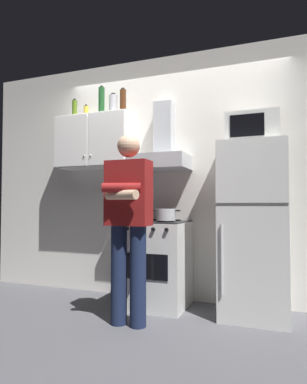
{
  "coord_description": "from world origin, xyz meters",
  "views": [
    {
      "loc": [
        1.13,
        -3.02,
        1.03
      ],
      "look_at": [
        0.0,
        0.0,
        1.15
      ],
      "focal_mm": 31.71,
      "sensor_mm": 36.0,
      "label": 1
    }
  ],
  "objects_px": {
    "stove_oven": "(157,263)",
    "bottle_canister_steel": "(113,104)",
    "bottle_spice_jar": "(86,112)",
    "upper_cabinet": "(96,142)",
    "microwave": "(253,129)",
    "bottle_olive_oil": "(75,109)",
    "range_hood": "(161,151)",
    "person_standing": "(128,220)",
    "cooking_pot": "(166,215)",
    "bottle_rum_dark": "(123,101)",
    "bottle_wine_green": "(102,102)",
    "refrigerator": "(254,229)"
  },
  "relations": [
    {
      "from": "person_standing",
      "to": "range_hood",
      "type": "bearing_deg",
      "value": 86.09
    },
    {
      "from": "microwave",
      "to": "bottle_olive_oil",
      "type": "height_order",
      "value": "bottle_olive_oil"
    },
    {
      "from": "range_hood",
      "to": "bottle_olive_oil",
      "type": "relative_size",
      "value": 3.35
    },
    {
      "from": "range_hood",
      "to": "bottle_canister_steel",
      "type": "xyz_separation_m",
      "value": [
        -0.56,
        -0.03,
        0.56
      ]
    },
    {
      "from": "refrigerator",
      "to": "cooking_pot",
      "type": "bearing_deg",
      "value": -171.68
    },
    {
      "from": "bottle_olive_oil",
      "to": "bottle_spice_jar",
      "type": "relative_size",
      "value": 1.44
    },
    {
      "from": "stove_oven",
      "to": "bottle_olive_oil",
      "type": "height_order",
      "value": "bottle_olive_oil"
    },
    {
      "from": "cooking_pot",
      "to": "bottle_rum_dark",
      "type": "height_order",
      "value": "bottle_rum_dark"
    },
    {
      "from": "stove_oven",
      "to": "upper_cabinet",
      "type": "bearing_deg",
      "value": 171.1
    },
    {
      "from": "bottle_olive_oil",
      "to": "bottle_wine_green",
      "type": "height_order",
      "value": "bottle_wine_green"
    },
    {
      "from": "upper_cabinet",
      "to": "cooking_pot",
      "type": "height_order",
      "value": "upper_cabinet"
    },
    {
      "from": "person_standing",
      "to": "bottle_spice_jar",
      "type": "xyz_separation_m",
      "value": [
        -0.9,
        0.76,
        1.22
      ]
    },
    {
      "from": "upper_cabinet",
      "to": "microwave",
      "type": "height_order",
      "value": "upper_cabinet"
    },
    {
      "from": "upper_cabinet",
      "to": "microwave",
      "type": "relative_size",
      "value": 1.88
    },
    {
      "from": "upper_cabinet",
      "to": "range_hood",
      "type": "distance_m",
      "value": 0.81
    },
    {
      "from": "microwave",
      "to": "bottle_spice_jar",
      "type": "distance_m",
      "value": 1.94
    },
    {
      "from": "range_hood",
      "to": "microwave",
      "type": "relative_size",
      "value": 1.56
    },
    {
      "from": "range_hood",
      "to": "bottle_wine_green",
      "type": "relative_size",
      "value": 2.12
    },
    {
      "from": "bottle_wine_green",
      "to": "bottle_spice_jar",
      "type": "relative_size",
      "value": 2.27
    },
    {
      "from": "refrigerator",
      "to": "bottle_wine_green",
      "type": "relative_size",
      "value": 4.53
    },
    {
      "from": "stove_oven",
      "to": "bottle_canister_steel",
      "type": "bearing_deg",
      "value": 170.18
    },
    {
      "from": "refrigerator",
      "to": "bottle_olive_oil",
      "type": "xyz_separation_m",
      "value": [
        -2.02,
        0.1,
        1.36
      ]
    },
    {
      "from": "bottle_rum_dark",
      "to": "bottle_canister_steel",
      "type": "distance_m",
      "value": 0.12
    },
    {
      "from": "bottle_rum_dark",
      "to": "person_standing",
      "type": "bearing_deg",
      "value": -60.91
    },
    {
      "from": "range_hood",
      "to": "cooking_pot",
      "type": "height_order",
      "value": "range_hood"
    },
    {
      "from": "bottle_rum_dark",
      "to": "bottle_olive_oil",
      "type": "relative_size",
      "value": 1.24
    },
    {
      "from": "microwave",
      "to": "bottle_canister_steel",
      "type": "xyz_separation_m",
      "value": [
        -1.51,
        0.08,
        0.42
      ]
    },
    {
      "from": "bottle_wine_green",
      "to": "stove_oven",
      "type": "bearing_deg",
      "value": -11.31
    },
    {
      "from": "bottle_olive_oil",
      "to": "bottle_spice_jar",
      "type": "distance_m",
      "value": 0.14
    },
    {
      "from": "refrigerator",
      "to": "person_standing",
      "type": "relative_size",
      "value": 0.98
    },
    {
      "from": "person_standing",
      "to": "bottle_canister_steel",
      "type": "distance_m",
      "value": 1.53
    },
    {
      "from": "stove_oven",
      "to": "bottle_spice_jar",
      "type": "xyz_separation_m",
      "value": [
        -0.95,
        0.15,
        1.69
      ]
    },
    {
      "from": "bottle_olive_oil",
      "to": "bottle_spice_jar",
      "type": "xyz_separation_m",
      "value": [
        0.13,
        0.05,
        -0.03
      ]
    },
    {
      "from": "refrigerator",
      "to": "bottle_spice_jar",
      "type": "height_order",
      "value": "bottle_spice_jar"
    },
    {
      "from": "range_hood",
      "to": "bottle_wine_green",
      "type": "height_order",
      "value": "bottle_wine_green"
    },
    {
      "from": "person_standing",
      "to": "bottle_rum_dark",
      "type": "xyz_separation_m",
      "value": [
        -0.39,
        0.71,
        1.28
      ]
    },
    {
      "from": "upper_cabinet",
      "to": "bottle_wine_green",
      "type": "bearing_deg",
      "value": 20.62
    },
    {
      "from": "upper_cabinet",
      "to": "bottle_canister_steel",
      "type": "distance_m",
      "value": 0.47
    },
    {
      "from": "upper_cabinet",
      "to": "bottle_wine_green",
      "type": "xyz_separation_m",
      "value": [
        0.06,
        0.02,
        0.47
      ]
    },
    {
      "from": "upper_cabinet",
      "to": "stove_oven",
      "type": "relative_size",
      "value": 1.03
    },
    {
      "from": "stove_oven",
      "to": "microwave",
      "type": "xyz_separation_m",
      "value": [
        0.95,
        0.02,
        1.31
      ]
    },
    {
      "from": "stove_oven",
      "to": "cooking_pot",
      "type": "height_order",
      "value": "cooking_pot"
    },
    {
      "from": "cooking_pot",
      "to": "bottle_canister_steel",
      "type": "distance_m",
      "value": 1.42
    },
    {
      "from": "bottle_olive_oil",
      "to": "bottle_canister_steel",
      "type": "distance_m",
      "value": 0.51
    },
    {
      "from": "stove_oven",
      "to": "bottle_canister_steel",
      "type": "relative_size",
      "value": 3.82
    },
    {
      "from": "person_standing",
      "to": "bottle_rum_dark",
      "type": "distance_m",
      "value": 1.52
    },
    {
      "from": "person_standing",
      "to": "bottle_rum_dark",
      "type": "height_order",
      "value": "bottle_rum_dark"
    },
    {
      "from": "stove_oven",
      "to": "range_hood",
      "type": "xyz_separation_m",
      "value": [
        0.0,
        0.13,
        1.16
      ]
    },
    {
      "from": "cooking_pot",
      "to": "bottle_canister_steel",
      "type": "xyz_separation_m",
      "value": [
        -0.69,
        0.22,
        1.23
      ]
    },
    {
      "from": "stove_oven",
      "to": "range_hood",
      "type": "height_order",
      "value": "range_hood"
    }
  ]
}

